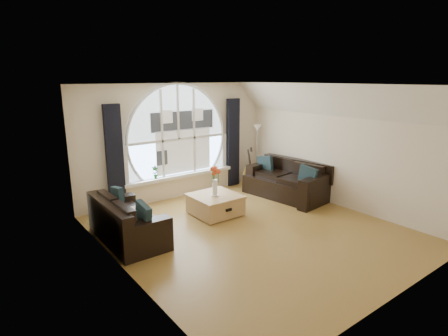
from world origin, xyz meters
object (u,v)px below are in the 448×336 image
(coffee_chest, at_px, (215,204))
(potted_plant, at_px, (155,172))
(sofa_right, at_px, (286,181))
(floor_lamp, at_px, (257,154))
(vase_flowers, at_px, (215,178))
(sofa_left, at_px, (128,219))
(guitar, at_px, (248,166))

(coffee_chest, relative_size, potted_plant, 3.13)
(sofa_right, height_order, floor_lamp, floor_lamp)
(vase_flowers, bearing_deg, sofa_left, -178.71)
(sofa_right, relative_size, vase_flowers, 2.83)
(potted_plant, bearing_deg, coffee_chest, -67.90)
(sofa_right, distance_m, vase_flowers, 2.14)
(coffee_chest, distance_m, potted_plant, 1.70)
(sofa_left, height_order, guitar, guitar)
(vase_flowers, height_order, floor_lamp, floor_lamp)
(vase_flowers, xyz_separation_m, potted_plant, (-0.57, 1.56, -0.11))
(sofa_left, xyz_separation_m, potted_plant, (1.35, 1.60, 0.30))
(sofa_right, height_order, coffee_chest, sofa_right)
(floor_lamp, bearing_deg, sofa_left, -162.66)
(sofa_left, bearing_deg, floor_lamp, 17.20)
(floor_lamp, bearing_deg, coffee_chest, -151.53)
(potted_plant, bearing_deg, guitar, -7.18)
(guitar, height_order, potted_plant, guitar)
(sofa_left, distance_m, guitar, 4.11)
(sofa_left, relative_size, floor_lamp, 1.08)
(floor_lamp, height_order, guitar, floor_lamp)
(sofa_left, bearing_deg, potted_plant, 49.76)
(potted_plant, bearing_deg, vase_flowers, -69.81)
(sofa_left, xyz_separation_m, sofa_right, (4.02, 0.01, 0.00))
(coffee_chest, relative_size, floor_lamp, 0.60)
(sofa_left, height_order, sofa_right, sofa_right)
(vase_flowers, relative_size, potted_plant, 2.29)
(floor_lamp, xyz_separation_m, guitar, (-0.34, -0.04, -0.27))
(vase_flowers, relative_size, guitar, 0.66)
(sofa_left, xyz_separation_m, floor_lamp, (4.24, 1.32, 0.40))
(floor_lamp, relative_size, guitar, 1.51)
(potted_plant, bearing_deg, sofa_right, -30.77)
(coffee_chest, relative_size, guitar, 0.90)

